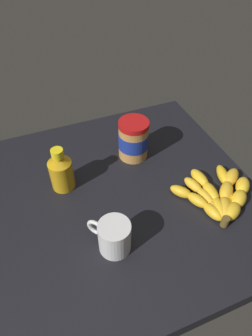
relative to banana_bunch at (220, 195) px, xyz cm
name	(u,v)px	position (x,y,z in cm)	size (l,w,h in cm)	color
ground_plane	(123,198)	(-12.05, -24.10, -4.14)	(74.87, 75.15, 4.97)	black
banana_bunch	(220,195)	(0.00, 0.00, 0.00)	(20.71, 23.82, 3.78)	gold
peanut_butter_jar	(133,139)	(-25.92, -15.01, 4.76)	(9.35, 9.35, 12.95)	#BF8442
honey_bottle	(61,171)	(-21.12, -38.90, 4.35)	(6.64, 6.64, 13.74)	#C89214
coffee_mug	(114,237)	(3.11, -32.21, 2.70)	(9.86, 9.17, 8.68)	silver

